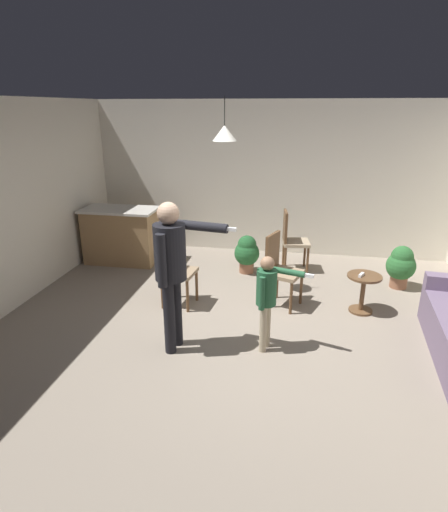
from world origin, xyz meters
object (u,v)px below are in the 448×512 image
at_px(person_adult, 172,262).
at_px(dining_chair_centre_back, 292,238).
at_px(kitchen_counter, 121,235).
at_px(dining_chair_by_counter, 280,267).
at_px(spare_remote_on_table, 361,275).
at_px(potted_plant_corner, 247,252).
at_px(side_table_by_couch, 363,289).
at_px(potted_plant_by_wall, 401,265).
at_px(dining_chair_near_wall, 174,267).
at_px(person_child, 267,293).

relative_size(person_adult, dining_chair_centre_back, 1.68).
xyz_separation_m(kitchen_counter, person_adult, (1.71, -2.51, 0.56)).
height_order(dining_chair_by_counter, spare_remote_on_table, dining_chair_by_counter).
height_order(dining_chair_centre_back, potted_plant_corner, dining_chair_centre_back).
height_order(side_table_by_couch, spare_remote_on_table, spare_remote_on_table).
relative_size(person_adult, potted_plant_by_wall, 2.57).
distance_m(person_adult, dining_chair_by_counter, 1.77).
xyz_separation_m(person_adult, potted_plant_by_wall, (2.83, 2.21, -0.68)).
distance_m(dining_chair_near_wall, potted_plant_by_wall, 3.36).
height_order(dining_chair_near_wall, potted_plant_by_wall, dining_chair_near_wall).
bearing_deg(spare_remote_on_table, potted_plant_by_wall, 53.70).
bearing_deg(person_child, person_adult, -63.90).
relative_size(potted_plant_corner, potted_plant_by_wall, 0.96).
height_order(person_adult, potted_plant_by_wall, person_adult).
relative_size(kitchen_counter, potted_plant_by_wall, 1.93).
height_order(kitchen_counter, spare_remote_on_table, kitchen_counter).
bearing_deg(potted_plant_corner, spare_remote_on_table, -35.14).
bearing_deg(dining_chair_centre_back, dining_chair_near_wall, -51.26).
distance_m(person_child, potted_plant_by_wall, 2.77).
distance_m(side_table_by_couch, potted_plant_by_wall, 1.13).
height_order(person_child, dining_chair_by_counter, person_child).
height_order(side_table_by_couch, potted_plant_by_wall, potted_plant_by_wall).
height_order(side_table_by_couch, dining_chair_by_counter, dining_chair_by_counter).
bearing_deg(potted_plant_by_wall, person_adult, -141.92).
height_order(person_child, dining_chair_near_wall, person_child).
xyz_separation_m(side_table_by_couch, person_child, (-1.17, -1.13, 0.36)).
xyz_separation_m(side_table_by_couch, potted_plant_corner, (-1.68, 1.11, 0.02)).
distance_m(kitchen_counter, side_table_by_couch, 4.07).
height_order(kitchen_counter, side_table_by_couch, kitchen_counter).
bearing_deg(spare_remote_on_table, kitchen_counter, 161.82).
relative_size(dining_chair_centre_back, potted_plant_corner, 1.60).
distance_m(side_table_by_couch, person_child, 1.67).
bearing_deg(person_adult, side_table_by_couch, 129.77).
bearing_deg(side_table_by_couch, dining_chair_near_wall, -174.98).
relative_size(person_adult, potted_plant_corner, 2.67).
bearing_deg(side_table_by_couch, potted_plant_corner, 146.53).
xyz_separation_m(kitchen_counter, dining_chair_centre_back, (2.91, 0.14, 0.07)).
bearing_deg(dining_chair_near_wall, dining_chair_by_counter, 105.17).
bearing_deg(dining_chair_by_counter, dining_chair_centre_back, -164.47).
bearing_deg(dining_chair_centre_back, potted_plant_by_wall, 67.80).
height_order(person_adult, dining_chair_near_wall, person_adult).
height_order(person_child, dining_chair_centre_back, person_child).
bearing_deg(kitchen_counter, person_adult, -55.83).
xyz_separation_m(dining_chair_by_counter, dining_chair_near_wall, (-1.40, -0.24, 0.00)).
bearing_deg(spare_remote_on_table, person_child, -135.75).
relative_size(person_adult, dining_chair_near_wall, 1.68).
bearing_deg(person_child, kitchen_counter, -114.14).
distance_m(dining_chair_near_wall, spare_remote_on_table, 2.46).
relative_size(kitchen_counter, spare_remote_on_table, 9.69).
relative_size(side_table_by_couch, person_adult, 0.31).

